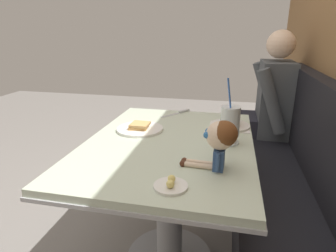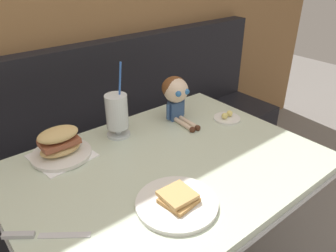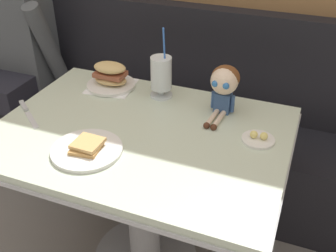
# 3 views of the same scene
# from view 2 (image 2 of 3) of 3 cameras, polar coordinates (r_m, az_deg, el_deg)

# --- Properties ---
(wood_panel_wall) EXTENTS (4.40, 0.08, 2.40)m
(wood_panel_wall) POSITION_cam_2_polar(r_m,az_deg,el_deg) (1.75, -19.63, 19.76)
(wood_panel_wall) COLOR olive
(wood_panel_wall) RESTS_ON ground
(booth_bench) EXTENTS (2.60, 0.48, 1.00)m
(booth_bench) POSITION_cam_2_polar(r_m,az_deg,el_deg) (1.87, -12.53, -8.19)
(booth_bench) COLOR black
(booth_bench) RESTS_ON ground
(diner_table) EXTENTS (1.11, 0.81, 0.74)m
(diner_table) POSITION_cam_2_polar(r_m,az_deg,el_deg) (1.31, -0.15, -13.59)
(diner_table) COLOR beige
(diner_table) RESTS_ON ground
(toast_plate) EXTENTS (0.25, 0.25, 0.04)m
(toast_plate) POSITION_cam_2_polar(r_m,az_deg,el_deg) (1.01, 1.58, -13.16)
(toast_plate) COLOR white
(toast_plate) RESTS_ON diner_table
(milkshake_glass) EXTENTS (0.10, 0.10, 0.32)m
(milkshake_glass) POSITION_cam_2_polar(r_m,az_deg,el_deg) (1.32, -8.91, 2.14)
(milkshake_glass) COLOR silver
(milkshake_glass) RESTS_ON diner_table
(sandwich_plate) EXTENTS (0.22, 0.22, 0.12)m
(sandwich_plate) POSITION_cam_2_polar(r_m,az_deg,el_deg) (1.26, -18.37, -3.25)
(sandwich_plate) COLOR white
(sandwich_plate) RESTS_ON diner_table
(butter_saucer) EXTENTS (0.12, 0.12, 0.04)m
(butter_saucer) POSITION_cam_2_polar(r_m,az_deg,el_deg) (1.50, 10.27, 1.47)
(butter_saucer) COLOR white
(butter_saucer) RESTS_ON diner_table
(butter_knife) EXTENTS (0.20, 0.16, 0.01)m
(butter_knife) POSITION_cam_2_polar(r_m,az_deg,el_deg) (0.99, -22.81, -17.18)
(butter_knife) COLOR silver
(butter_knife) RESTS_ON diner_table
(seated_doll) EXTENTS (0.12, 0.22, 0.20)m
(seated_doll) POSITION_cam_2_polar(r_m,az_deg,el_deg) (1.43, 1.37, 5.88)
(seated_doll) COLOR #385689
(seated_doll) RESTS_ON diner_table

